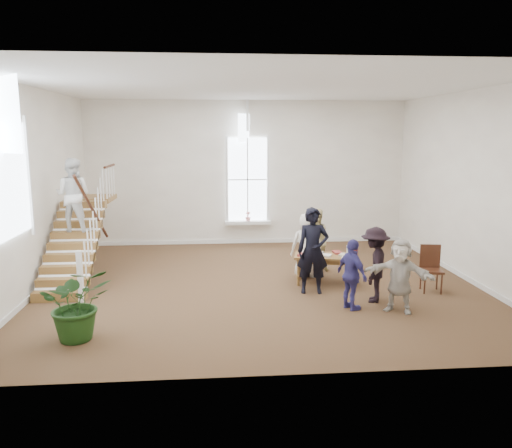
{
  "coord_description": "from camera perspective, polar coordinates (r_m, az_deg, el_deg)",
  "views": [
    {
      "loc": [
        -1.04,
        -11.22,
        3.49
      ],
      "look_at": [
        -0.07,
        0.4,
        1.36
      ],
      "focal_mm": 35.0,
      "sensor_mm": 36.0,
      "label": 1
    }
  ],
  "objects": [
    {
      "name": "woman_cluster_b",
      "position": [
        10.71,
        13.38,
        -4.54
      ],
      "size": [
        0.93,
        1.17,
        1.58
      ],
      "primitive_type": "imported",
      "rotation": [
        0.0,
        0.0,
        4.32
      ],
      "color": "black",
      "rests_on": "ground"
    },
    {
      "name": "side_chair",
      "position": [
        11.83,
        19.36,
        -4.49
      ],
      "size": [
        0.51,
        0.51,
        1.04
      ],
      "rotation": [
        0.0,
        0.0,
        -0.16
      ],
      "color": "#351C0E",
      "rests_on": "ground"
    },
    {
      "name": "police_officer",
      "position": [
        11.0,
        6.51,
        -3.05
      ],
      "size": [
        0.73,
        0.51,
        1.91
      ],
      "primitive_type": "imported",
      "rotation": [
        0.0,
        0.0,
        -0.08
      ],
      "color": "black",
      "rests_on": "ground"
    },
    {
      "name": "elderly_woman",
      "position": [
        12.25,
        5.82,
        -2.41
      ],
      "size": [
        0.8,
        0.54,
        1.59
      ],
      "primitive_type": "imported",
      "rotation": [
        0.0,
        0.0,
        3.09
      ],
      "color": "silver",
      "rests_on": "ground"
    },
    {
      "name": "ground",
      "position": [
        11.8,
        0.51,
        -6.86
      ],
      "size": [
        10.0,
        10.0,
        0.0
      ],
      "primitive_type": "plane",
      "color": "#482F1C",
      "rests_on": "ground"
    },
    {
      "name": "woman_cluster_c",
      "position": [
        10.23,
        16.1,
        -5.68
      ],
      "size": [
        1.39,
        1.09,
        1.47
      ],
      "primitive_type": "imported",
      "rotation": [
        0.0,
        0.0,
        5.72
      ],
      "color": "beige",
      "rests_on": "ground"
    },
    {
      "name": "person_yellow",
      "position": [
        12.79,
        6.74,
        -1.83
      ],
      "size": [
        0.93,
        0.82,
        1.62
      ],
      "primitive_type": "imported",
      "rotation": [
        0.0,
        0.0,
        3.44
      ],
      "color": "#CFBE81",
      "rests_on": "ground"
    },
    {
      "name": "woman_cluster_a",
      "position": [
        10.14,
        10.92,
        -5.71
      ],
      "size": [
        0.65,
        0.91,
        1.44
      ],
      "primitive_type": "imported",
      "rotation": [
        0.0,
        0.0,
        1.97
      ],
      "color": "navy",
      "rests_on": "ground"
    },
    {
      "name": "floor_plant",
      "position": [
        9.1,
        -19.76,
        -8.54
      ],
      "size": [
        1.41,
        1.32,
        1.28
      ],
      "primitive_type": "imported",
      "rotation": [
        0.0,
        0.0,
        0.34
      ],
      "color": "#193912",
      "rests_on": "ground"
    },
    {
      "name": "room_shell",
      "position": [
        15.95,
        -0.94,
        -0.83
      ],
      "size": [
        10.49,
        10.0,
        10.0
      ],
      "color": "beige",
      "rests_on": "ground"
    },
    {
      "name": "library_table",
      "position": [
        11.79,
        7.93,
        -3.93
      ],
      "size": [
        1.58,
        1.03,
        0.74
      ],
      "rotation": [
        0.0,
        0.0,
        -0.22
      ],
      "color": "brown",
      "rests_on": "ground"
    },
    {
      "name": "staircase",
      "position": [
        12.56,
        -19.96,
        1.15
      ],
      "size": [
        1.1,
        4.1,
        2.92
      ],
      "color": "brown",
      "rests_on": "ground"
    }
  ]
}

